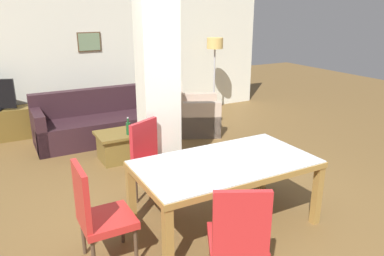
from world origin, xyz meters
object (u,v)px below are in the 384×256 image
Objects in this scene: dining_chair_near_left at (238,235)px; armchair at (193,116)px; bottle at (128,128)px; dining_table at (225,173)px; coffee_table at (117,146)px; floor_lamp at (215,50)px; dining_chair_head_left at (97,212)px; dining_chair_far_left at (152,159)px; sofa at (99,124)px.

dining_chair_near_left is 0.87× the size of armchair.
armchair is at bearing 27.14° from bottle.
coffee_table is at bearing 101.76° from dining_table.
floor_lamp is at bearing 87.54° from dining_chair_near_left.
floor_lamp reaches higher than coffee_table.
dining_chair_head_left is (-1.34, 0.00, -0.08)m from dining_table.
dining_chair_far_left is 3.99m from floor_lamp.
dining_chair_near_left is at bearing 90.07° from sofa.
dining_chair_head_left is (-0.89, 0.89, 0.00)m from dining_chair_near_left.
bottle is (0.15, -0.15, 0.31)m from coffee_table.
dining_chair_near_left is at bearing 1.54° from armchair.
armchair is 1.93× the size of coffee_table.
floor_lamp is (2.63, 2.87, 0.85)m from dining_chair_far_left.
floor_lamp is (2.63, 0.45, 1.07)m from sofa.
dining_chair_far_left is at bearing -89.40° from coffee_table.
sofa is at bearing -78.83° from armchair.
dining_chair_near_left is at bearing -92.53° from bottle.
dining_chair_far_left is at bearing -132.45° from floor_lamp.
dining_chair_near_left is 1.25m from dining_chair_head_left.
sofa reaches higher than dining_table.
dining_chair_far_left is at bearing 134.38° from dining_chair_head_left.
dining_chair_head_left reaches higher than sofa.
floor_lamp is at bearing 29.44° from coffee_table.
coffee_table is (-1.66, -0.63, -0.08)m from armchair.
armchair is at bearing -138.74° from floor_lamp.
dining_chair_head_left reaches higher than coffee_table.
dining_chair_far_left reaches higher than dining_table.
dining_chair_far_left is at bearing 90.12° from sofa.
armchair is at bearing -156.87° from dining_chair_far_left.
dining_chair_head_left is at bearing -133.22° from floor_lamp.
bottle is (-1.51, -0.78, 0.23)m from armchair.
bottle is at bearing 96.63° from sofa.
armchair is 1.78m from coffee_table.
dining_table is at bearing 90.00° from dining_chair_head_left.
bottle reaches higher than coffee_table.
dining_chair_far_left is 3.67× the size of bottle.
coffee_table is at bearing 158.78° from dining_chair_head_left.
floor_lamp is at bearing -160.02° from dining_chair_far_left.
dining_chair_head_left is at bearing 162.26° from dining_chair_near_left.
dining_chair_near_left reaches higher than coffee_table.
armchair reaches higher than bottle.
coffee_table is 2.20× the size of bottle.
dining_chair_far_left is 1.24m from dining_chair_head_left.
dining_chair_near_left is 3.15m from coffee_table.
coffee_table is at bearing -44.10° from armchair.
coffee_table is 0.37m from bottle.
dining_chair_head_left is 5.21m from floor_lamp.
floor_lamp reaches higher than dining_table.
armchair is (1.65, -0.41, 0.00)m from sofa.
armchair is at bearing 93.53° from dining_chair_near_left.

